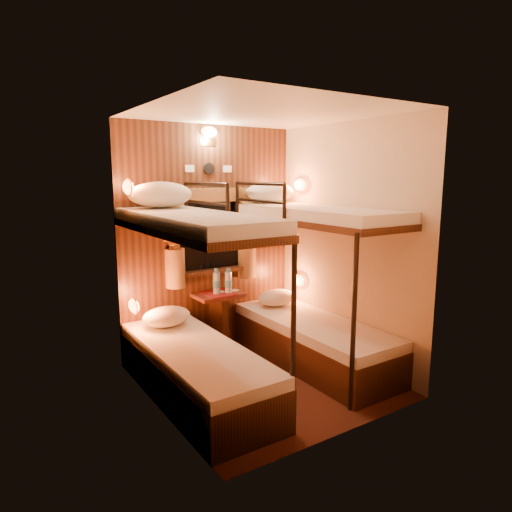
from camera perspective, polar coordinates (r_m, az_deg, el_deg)
floor at (r=4.39m, az=0.88°, el=-15.30°), size 2.10×2.10×0.00m
ceiling at (r=4.01m, az=0.98°, el=17.49°), size 2.10×2.10×0.00m
wall_back at (r=4.92m, az=-5.93°, el=2.04°), size 2.40×0.00×2.40m
wall_front at (r=3.23m, az=11.41°, el=-2.32°), size 2.40×0.00×2.40m
wall_left at (r=3.58m, az=-12.48°, el=-1.16°), size 0.00×2.40×2.40m
wall_right at (r=4.66m, az=11.18°, el=1.44°), size 0.00×2.40×2.40m
back_panel at (r=4.91m, az=-5.85°, el=2.02°), size 2.00×0.03×2.40m
bunk_left at (r=3.94m, az=-7.62°, el=-9.66°), size 0.72×1.90×1.82m
bunk_right at (r=4.61m, az=7.15°, el=-6.70°), size 0.72×1.90×1.82m
window at (r=4.89m, az=-5.68°, el=1.76°), size 1.00×0.12×0.79m
curtains at (r=4.85m, az=-5.51°, el=2.68°), size 1.10×0.22×1.00m
back_fixtures at (r=4.85m, az=-5.88°, el=14.31°), size 0.54×0.09×0.48m
reading_lamps at (r=4.61m, az=-3.94°, el=2.03°), size 2.00×0.20×1.25m
table at (r=4.92m, az=-4.69°, el=-7.32°), size 0.50×0.34×0.66m
bottle_left at (r=4.81m, az=-4.95°, el=-3.39°), size 0.08×0.08×0.27m
bottle_right at (r=4.84m, az=-3.46°, el=-3.32°), size 0.08×0.08×0.27m
sachet_a at (r=4.96m, az=-2.75°, el=-4.29°), size 0.10×0.08×0.01m
sachet_b at (r=4.90m, az=-4.44°, el=-4.50°), size 0.08×0.06×0.01m
pillow_lower_left at (r=4.49m, az=-11.12°, el=-7.43°), size 0.47×0.34×0.18m
pillow_lower_right at (r=5.09m, az=2.61°, el=-5.19°), size 0.45×0.32×0.18m
pillow_upper_left at (r=4.33m, az=-11.86°, el=7.53°), size 0.60×0.43×0.24m
pillow_upper_right at (r=5.03m, az=1.76°, el=7.96°), size 0.57×0.41×0.22m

